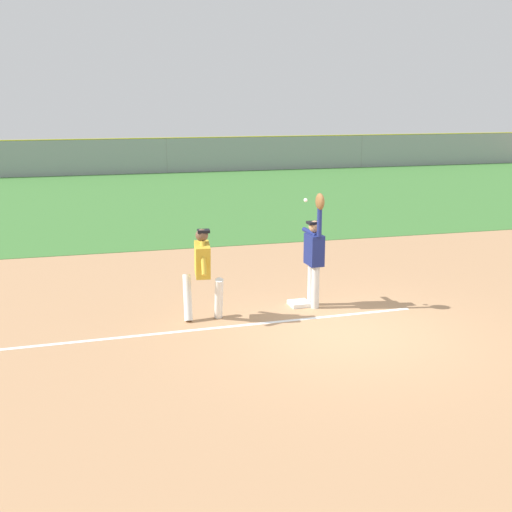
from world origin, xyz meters
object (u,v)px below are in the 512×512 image
(first_base, at_px, (299,303))
(baseball, at_px, (306,200))
(parked_car_green, at_px, (59,157))
(fielder, at_px, (314,251))
(runner, at_px, (203,268))
(parked_car_white, at_px, (213,154))
(parked_car_blue, at_px, (132,155))

(first_base, distance_m, baseball, 2.09)
(parked_car_green, bearing_deg, baseball, -85.43)
(fielder, xyz_separation_m, parked_car_green, (-5.73, 27.85, -0.45))
(first_base, distance_m, runner, 2.23)
(fielder, bearing_deg, parked_car_white, -100.05)
(first_base, relative_size, runner, 0.22)
(baseball, xyz_separation_m, parked_car_green, (-5.54, 27.84, -1.45))
(parked_car_green, bearing_deg, parked_car_blue, -6.20)
(baseball, bearing_deg, parked_car_white, 82.76)
(first_base, xyz_separation_m, fielder, (0.25, -0.14, 1.08))
(parked_car_blue, distance_m, parked_car_white, 4.88)
(fielder, distance_m, parked_car_white, 27.34)
(parked_car_blue, bearing_deg, first_base, -91.68)
(runner, relative_size, baseball, 23.24)
(fielder, distance_m, parked_car_green, 28.43)
(runner, height_order, parked_car_green, runner)
(runner, distance_m, parked_car_white, 27.90)
(first_base, xyz_separation_m, parked_car_green, (-5.49, 27.70, 0.63))
(baseball, distance_m, parked_car_blue, 27.95)
(first_base, height_order, parked_car_white, parked_car_white)
(runner, height_order, parked_car_blue, runner)
(parked_car_green, distance_m, parked_car_white, 9.01)
(first_base, bearing_deg, runner, -169.73)
(first_base, relative_size, fielder, 0.17)
(parked_car_green, bearing_deg, first_base, -85.47)
(first_base, height_order, parked_car_green, parked_car_green)
(baseball, distance_m, parked_car_white, 27.39)
(parked_car_blue, height_order, parked_car_white, same)
(parked_car_white, bearing_deg, baseball, -101.61)
(parked_car_green, relative_size, parked_car_blue, 1.01)
(parked_car_green, relative_size, parked_car_white, 1.01)
(parked_car_blue, bearing_deg, fielder, -91.19)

